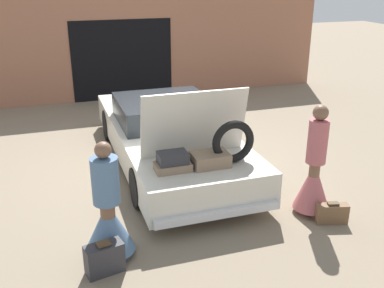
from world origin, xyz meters
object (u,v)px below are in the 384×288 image
at_px(person_right, 314,175).
at_px(suitcase_beside_right_person, 332,213).
at_px(car, 169,135).
at_px(suitcase_beside_left_person, 105,258).
at_px(person_left, 108,217).

relative_size(person_right, suitcase_beside_right_person, 3.55).
distance_m(car, suitcase_beside_right_person, 3.37).
relative_size(suitcase_beside_left_person, suitcase_beside_right_person, 1.03).
bearing_deg(person_left, suitcase_beside_left_person, -4.18).
relative_size(person_right, suitcase_beside_left_person, 3.43).
bearing_deg(person_right, car, 39.04).
xyz_separation_m(suitcase_beside_left_person, suitcase_beside_right_person, (3.31, 0.13, -0.05)).
bearing_deg(person_right, suitcase_beside_right_person, -153.84).
relative_size(car, person_right, 3.08).
bearing_deg(car, person_left, -119.80).
xyz_separation_m(person_right, suitcase_beside_right_person, (0.12, -0.37, -0.46)).
relative_size(car, suitcase_beside_right_person, 10.93).
relative_size(person_left, person_right, 0.92).
height_order(car, suitcase_beside_right_person, car).
height_order(person_left, person_right, person_right).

